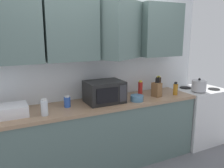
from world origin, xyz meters
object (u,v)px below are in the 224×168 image
(dish_rack, at_px, (9,111))
(bottle_red_sauce, at_px, (140,88))
(bottle_blue_cleaner, at_px, (67,102))
(knife_block, at_px, (157,89))
(kettle, at_px, (199,86))
(microwave, at_px, (104,92))
(bottle_soy_dark, at_px, (158,85))
(stove_range, at_px, (197,115))
(bowl_ceramic_small, at_px, (137,98))
(bottle_clear_tall, at_px, (44,108))
(bottle_amber_vinegar, at_px, (175,89))

(dish_rack, distance_m, bottle_red_sauce, 1.77)
(dish_rack, xyz_separation_m, bottle_blue_cleaner, (0.65, 0.02, 0.01))
(knife_block, bearing_deg, kettle, -5.81)
(kettle, distance_m, microwave, 1.53)
(kettle, bearing_deg, bottle_blue_cleaner, 174.86)
(kettle, xyz_separation_m, bottle_soy_dark, (-0.57, 0.26, 0.02))
(stove_range, xyz_separation_m, bottle_blue_cleaner, (-2.19, 0.04, 0.52))
(knife_block, distance_m, bowl_ceramic_small, 0.38)
(dish_rack, bearing_deg, kettle, -3.43)
(bowl_ceramic_small, bearing_deg, knife_block, 9.95)
(stove_range, relative_size, bottle_blue_cleaner, 6.43)
(stove_range, xyz_separation_m, bottle_clear_tall, (-2.49, -0.14, 0.54))
(bowl_ceramic_small, bearing_deg, dish_rack, 174.51)
(kettle, distance_m, knife_block, 0.75)
(microwave, height_order, dish_rack, microwave)
(kettle, bearing_deg, bottle_amber_vinegar, 176.12)
(kettle, distance_m, bottle_red_sauce, 0.94)
(kettle, relative_size, dish_rack, 0.57)
(stove_range, relative_size, bottle_soy_dark, 3.64)
(stove_range, xyz_separation_m, knife_block, (-0.92, -0.06, 0.55))
(kettle, xyz_separation_m, bottle_clear_tall, (-2.32, 0.00, -0.01))
(bottle_blue_cleaner, bearing_deg, microwave, -2.62)
(stove_range, bearing_deg, bottle_amber_vinegar, -169.77)
(microwave, xyz_separation_m, knife_block, (0.78, -0.08, -0.04))
(kettle, relative_size, bottle_soy_dark, 0.86)
(stove_range, distance_m, kettle, 0.59)
(dish_rack, height_order, bottle_red_sauce, bottle_red_sauce)
(microwave, height_order, knife_block, knife_block)
(bottle_amber_vinegar, xyz_separation_m, bottle_soy_dark, (-0.13, 0.23, 0.03))
(knife_block, height_order, bottle_soy_dark, knife_block)
(bottle_amber_vinegar, bearing_deg, stove_range, 10.23)
(dish_rack, bearing_deg, bottle_blue_cleaner, 1.87)
(dish_rack, bearing_deg, bowl_ceramic_small, -5.49)
(kettle, xyz_separation_m, bottle_blue_cleaner, (-2.02, 0.18, -0.03))
(knife_block, height_order, bottle_clear_tall, knife_block)
(stove_range, distance_m, bottle_soy_dark, 0.94)
(bowl_ceramic_small, bearing_deg, bottle_soy_dark, 24.84)
(dish_rack, bearing_deg, bottle_amber_vinegar, -3.34)
(knife_block, bearing_deg, bottle_amber_vinegar, -8.55)
(bowl_ceramic_small, bearing_deg, microwave, 159.95)
(bottle_amber_vinegar, relative_size, bottle_clear_tall, 1.01)
(bowl_ceramic_small, bearing_deg, bottle_blue_cleaner, 169.23)
(bottle_blue_cleaner, bearing_deg, knife_block, -4.75)
(dish_rack, distance_m, bottle_blue_cleaner, 0.66)
(bottle_amber_vinegar, height_order, bottle_red_sauce, bottle_red_sauce)
(microwave, xyz_separation_m, bottle_blue_cleaner, (-0.49, 0.02, -0.07))
(stove_range, distance_m, bottle_red_sauce, 1.21)
(bottle_clear_tall, distance_m, bottle_red_sauce, 1.44)
(knife_block, height_order, bottle_red_sauce, knife_block)
(stove_range, distance_m, bottle_blue_cleaner, 2.25)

